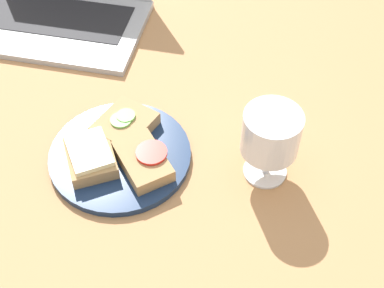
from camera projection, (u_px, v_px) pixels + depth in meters
The scene contains 6 objects.
wooden_table at pixel (129, 165), 87.33cm from camera, with size 140.00×140.00×3.00cm, color #B27F51.
plate at pixel (121, 154), 86.03cm from camera, with size 22.77×22.77×1.23cm, color navy.
sandwich_with_tomato at pixel (144, 160), 82.80cm from camera, with size 11.32×11.77×2.86cm.
sandwich_with_cucumber at pixel (125, 125), 87.73cm from camera, with size 10.62×11.31×2.75cm.
sandwich_with_cheese at pixel (90, 156), 83.18cm from camera, with size 10.82×11.61×3.10cm.
wine_glass at pixel (271, 136), 77.97cm from camera, with size 8.71×8.71×12.75cm.
Camera 1 is at (21.19, -50.65, 70.26)cm, focal length 50.00 mm.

